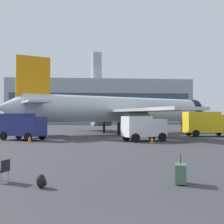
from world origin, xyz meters
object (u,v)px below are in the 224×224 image
(rolling_suitcase, at_px, (181,174))
(traveller_backpack, at_px, (41,181))
(safety_cone_near, at_px, (30,139))
(fuel_truck, at_px, (207,123))
(cargo_van, at_px, (144,127))
(safety_cone_mid, at_px, (152,140))
(safety_cone_far, at_px, (43,132))
(gate_chair, at_px, (3,169))
(service_truck, at_px, (23,125))
(airplane_at_gate, at_px, (121,110))

(rolling_suitcase, bearing_deg, traveller_backpack, -178.16)
(safety_cone_near, bearing_deg, fuel_truck, 19.41)
(cargo_van, relative_size, safety_cone_mid, 7.35)
(cargo_van, relative_size, traveller_backpack, 10.00)
(safety_cone_near, distance_m, safety_cone_far, 13.27)
(traveller_backpack, height_order, gate_chair, gate_chair)
(safety_cone_far, relative_size, traveller_backpack, 1.40)
(service_truck, relative_size, fuel_truck, 0.87)
(rolling_suitcase, bearing_deg, airplane_at_gate, 87.56)
(rolling_suitcase, height_order, gate_chair, rolling_suitcase)
(rolling_suitcase, height_order, traveller_backpack, rolling_suitcase)
(airplane_at_gate, bearing_deg, safety_cone_mid, -85.77)
(safety_cone_near, xyz_separation_m, gate_chair, (2.61, -17.02, 0.17))
(cargo_van, distance_m, safety_cone_mid, 2.53)
(service_truck, height_order, safety_cone_mid, service_truck)
(service_truck, height_order, rolling_suitcase, service_truck)
(cargo_van, bearing_deg, fuel_truck, 35.29)
(cargo_van, distance_m, traveller_backpack, 19.98)
(fuel_truck, height_order, safety_cone_mid, fuel_truck)
(service_truck, xyz_separation_m, safety_cone_near, (1.40, -3.04, -1.28))
(safety_cone_mid, xyz_separation_m, gate_chair, (-9.27, -15.36, 0.18))
(safety_cone_near, bearing_deg, safety_cone_mid, -7.98)
(safety_cone_mid, xyz_separation_m, rolling_suitcase, (-2.55, -16.18, 0.07))
(safety_cone_far, distance_m, gate_chair, 30.46)
(safety_cone_near, bearing_deg, traveller_backpack, -76.75)
(fuel_truck, height_order, safety_cone_near, fuel_truck)
(safety_cone_near, distance_m, gate_chair, 17.22)
(cargo_van, height_order, safety_cone_near, cargo_van)
(airplane_at_gate, distance_m, gate_chair, 32.50)
(service_truck, bearing_deg, gate_chair, -78.70)
(safety_cone_near, xyz_separation_m, rolling_suitcase, (9.32, -17.85, 0.06))
(fuel_truck, bearing_deg, safety_cone_near, -160.59)
(safety_cone_far, height_order, rolling_suitcase, rolling_suitcase)
(fuel_truck, xyz_separation_m, rolling_suitcase, (-11.98, -25.35, -1.38))
(cargo_van, relative_size, gate_chair, 5.58)
(airplane_at_gate, distance_m, service_truck, 16.65)
(safety_cone_mid, bearing_deg, safety_cone_near, 172.02)
(traveller_backpack, bearing_deg, safety_cone_far, 99.46)
(gate_chair, bearing_deg, cargo_van, 63.18)
(safety_cone_mid, height_order, rolling_suitcase, rolling_suitcase)
(cargo_van, bearing_deg, airplane_at_gate, 93.34)
(fuel_truck, distance_m, safety_cone_near, 22.63)
(safety_cone_far, bearing_deg, cargo_van, -45.47)
(airplane_at_gate, distance_m, cargo_van, 13.94)
(rolling_suitcase, bearing_deg, service_truck, 117.17)
(safety_cone_near, relative_size, rolling_suitcase, 0.60)
(fuel_truck, xyz_separation_m, cargo_van, (-9.81, -6.94, -0.32))
(airplane_at_gate, height_order, traveller_backpack, airplane_at_gate)
(safety_cone_mid, bearing_deg, airplane_at_gate, 94.23)
(airplane_at_gate, distance_m, rolling_suitcase, 32.35)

